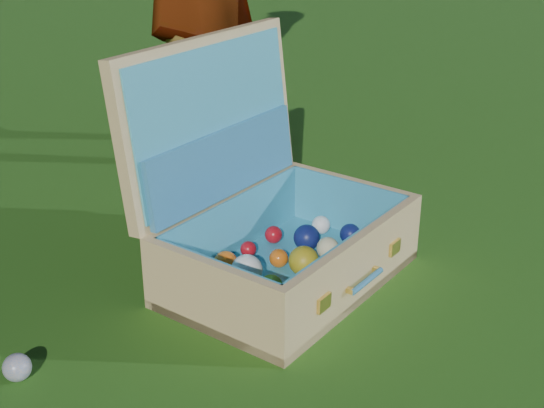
{
  "coord_description": "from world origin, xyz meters",
  "views": [
    {
      "loc": [
        -0.87,
        -1.43,
        0.99
      ],
      "look_at": [
        0.08,
        0.09,
        0.19
      ],
      "focal_mm": 50.0,
      "sensor_mm": 36.0,
      "label": 1
    }
  ],
  "objects": [
    {
      "name": "stray_ball",
      "position": [
        -0.63,
        -0.04,
        0.03
      ],
      "size": [
        0.06,
        0.06,
        0.06
      ],
      "primitive_type": "sphere",
      "color": "#436DAF",
      "rests_on": "ground"
    },
    {
      "name": "suitcase",
      "position": [
        0.04,
        0.08,
        0.17
      ],
      "size": [
        0.77,
        0.7,
        0.6
      ],
      "rotation": [
        0.0,
        0.0,
        0.38
      ],
      "color": "#DDB777",
      "rests_on": "ground"
    },
    {
      "name": "ground",
      "position": [
        0.0,
        0.0,
        0.0
      ],
      "size": [
        60.0,
        60.0,
        0.0
      ],
      "primitive_type": "plane",
      "color": "#215114",
      "rests_on": "ground"
    }
  ]
}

